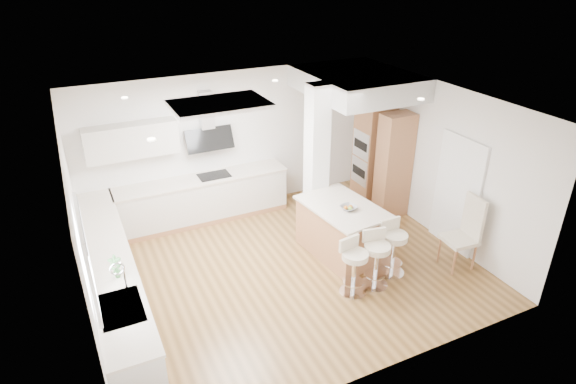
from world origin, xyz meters
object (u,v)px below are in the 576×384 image
bar_stool_a (354,264)px  bar_stool_c (393,245)px  bar_stool_b (376,256)px  dining_chair (466,230)px  peninsula (341,229)px

bar_stool_a → bar_stool_c: (0.85, 0.16, 0.01)m
bar_stool_a → bar_stool_b: 0.41m
bar_stool_c → dining_chair: (1.21, -0.32, 0.14)m
peninsula → dining_chair: bearing=-43.1°
peninsula → bar_stool_a: 1.12m
dining_chair → peninsula: bearing=149.2°
peninsula → bar_stool_a: (-0.42, -1.04, 0.05)m
peninsula → dining_chair: dining_chair is taller
bar_stool_a → bar_stool_c: bearing=1.6°
peninsula → dining_chair: (1.65, -1.20, 0.21)m
dining_chair → bar_stool_a: bearing=-179.3°
peninsula → bar_stool_c: peninsula is taller
bar_stool_a → bar_stool_c: size_ratio=0.98×
bar_stool_c → dining_chair: size_ratio=0.75×
peninsula → bar_stool_b: (-0.00, -1.03, 0.07)m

